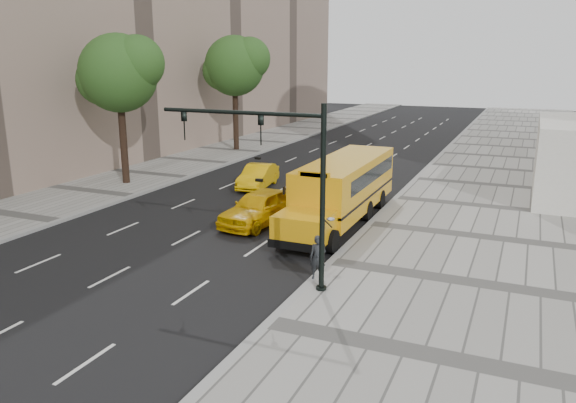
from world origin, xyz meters
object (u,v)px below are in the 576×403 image
at_px(taxi_far, 258,176).
at_px(traffic_signal, 283,172).
at_px(taxi_near, 260,207).
at_px(pedestrian, 318,258).
at_px(school_bus, 344,185).
at_px(tree_c, 236,65).
at_px(tree_b, 120,73).

xyz_separation_m(taxi_far, traffic_signal, (7.72, -13.54, 3.38)).
relative_size(taxi_near, pedestrian, 3.10).
distance_m(taxi_near, traffic_signal, 8.38).
distance_m(school_bus, pedestrian, 8.23).
bearing_deg(tree_c, traffic_signal, -58.42).
bearing_deg(traffic_signal, pedestrian, 41.16).
xyz_separation_m(tree_c, school_bus, (14.91, -16.52, -5.39)).
distance_m(school_bus, taxi_near, 4.27).
height_order(taxi_far, traffic_signal, traffic_signal).
bearing_deg(tree_c, pedestrian, -55.99).
bearing_deg(school_bus, traffic_signal, -85.53).
bearing_deg(tree_c, tree_b, -90.02).
bearing_deg(pedestrian, taxi_near, 121.18).
bearing_deg(taxi_near, traffic_signal, -49.39).
relative_size(school_bus, pedestrian, 7.28).
xyz_separation_m(tree_c, taxi_near, (11.45, -18.86, -6.32)).
bearing_deg(pedestrian, taxi_far, 113.60).
relative_size(tree_b, pedestrian, 5.81).
distance_m(tree_c, traffic_signal, 29.94).
bearing_deg(taxi_near, taxi_far, 125.17).
distance_m(tree_c, pedestrian, 30.24).
xyz_separation_m(tree_b, traffic_signal, (15.60, -10.92, -2.82)).
distance_m(tree_c, school_bus, 22.89).
height_order(taxi_near, pedestrian, pedestrian).
distance_m(school_bus, traffic_signal, 9.18).
height_order(tree_c, pedestrian, tree_c).
bearing_deg(tree_b, traffic_signal, -35.00).
bearing_deg(school_bus, taxi_far, 146.34).
relative_size(tree_b, taxi_far, 2.14).
distance_m(tree_b, pedestrian, 20.29).
xyz_separation_m(school_bus, traffic_signal, (0.69, -8.86, 2.33)).
xyz_separation_m(school_bus, taxi_near, (-3.45, -2.34, -0.93)).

